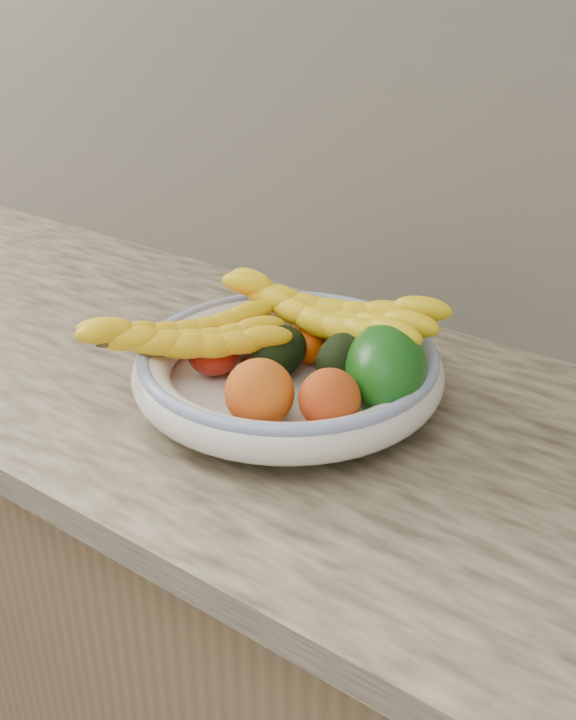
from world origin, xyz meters
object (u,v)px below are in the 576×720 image
(fruit_bowl, at_px, (288,368))
(banana_bunch_back, at_px, (325,320))
(banana_bunch_front, at_px, (184,342))
(green_mango, at_px, (386,368))

(fruit_bowl, xyz_separation_m, banana_bunch_back, (0.00, 0.08, 0.04))
(fruit_bowl, bearing_deg, banana_bunch_back, 87.04)
(banana_bunch_front, bearing_deg, fruit_bowl, -19.47)
(fruit_bowl, height_order, banana_bunch_front, banana_bunch_front)
(green_mango, distance_m, banana_bunch_front, 0.25)
(green_mango, xyz_separation_m, banana_bunch_front, (-0.23, -0.10, 0.01))
(green_mango, distance_m, banana_bunch_back, 0.13)
(green_mango, relative_size, banana_bunch_back, 0.45)
(green_mango, xyz_separation_m, banana_bunch_back, (-0.12, 0.05, 0.01))
(banana_bunch_back, bearing_deg, green_mango, -26.52)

